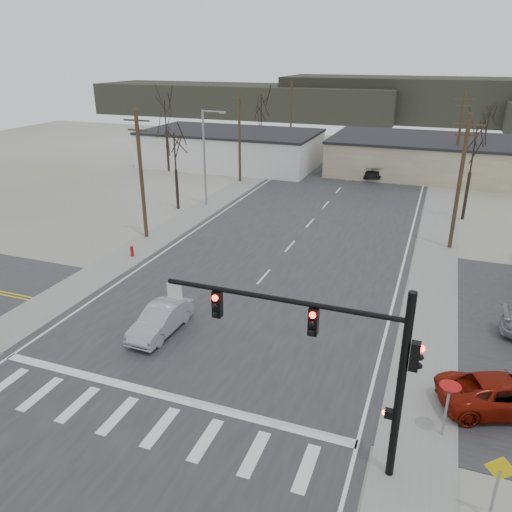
# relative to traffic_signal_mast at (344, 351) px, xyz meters

# --- Properties ---
(ground) EXTENTS (140.00, 140.00, 0.00)m
(ground) POSITION_rel_traffic_signal_mast_xyz_m (-7.89, 6.20, -4.67)
(ground) COLOR #BBBCB7
(ground) RESTS_ON ground
(main_road) EXTENTS (18.00, 110.00, 0.05)m
(main_road) POSITION_rel_traffic_signal_mast_xyz_m (-7.89, 21.20, -4.65)
(main_road) COLOR #28282A
(main_road) RESTS_ON ground
(cross_road) EXTENTS (90.00, 10.00, 0.04)m
(cross_road) POSITION_rel_traffic_signal_mast_xyz_m (-7.89, 6.20, -4.65)
(cross_road) COLOR #28282A
(cross_road) RESTS_ON ground
(sidewalk_left) EXTENTS (3.00, 90.00, 0.06)m
(sidewalk_left) POSITION_rel_traffic_signal_mast_xyz_m (-18.49, 26.20, -4.64)
(sidewalk_left) COLOR gray
(sidewalk_left) RESTS_ON ground
(sidewalk_right) EXTENTS (3.00, 90.00, 0.06)m
(sidewalk_right) POSITION_rel_traffic_signal_mast_xyz_m (2.71, 26.20, -4.64)
(sidewalk_right) COLOR gray
(sidewalk_right) RESTS_ON ground
(traffic_signal_mast) EXTENTS (8.95, 0.43, 7.20)m
(traffic_signal_mast) POSITION_rel_traffic_signal_mast_xyz_m (0.00, 0.00, 0.00)
(traffic_signal_mast) COLOR black
(traffic_signal_mast) RESTS_ON ground
(fire_hydrant) EXTENTS (0.24, 0.24, 0.87)m
(fire_hydrant) POSITION_rel_traffic_signal_mast_xyz_m (-18.09, 14.20, -4.22)
(fire_hydrant) COLOR #A50C0C
(fire_hydrant) RESTS_ON ground
(yield_sign) EXTENTS (0.80, 0.80, 2.35)m
(yield_sign) POSITION_rel_traffic_signal_mast_xyz_m (3.61, 2.70, -2.61)
(yield_sign) COLOR gray
(yield_sign) RESTS_ON ground
(diamond_sign) EXTENTS (0.92, 0.10, 2.61)m
(diamond_sign) POSITION_rel_traffic_signal_mast_xyz_m (5.11, -0.80, -3.07)
(diamond_sign) COLOR gray
(diamond_sign) RESTS_ON ground
(building_left_far) EXTENTS (22.30, 12.30, 4.50)m
(building_left_far) POSITION_rel_traffic_signal_mast_xyz_m (-23.89, 46.20, -2.42)
(building_left_far) COLOR silver
(building_left_far) RESTS_ON ground
(building_right_far) EXTENTS (26.30, 14.30, 4.30)m
(building_right_far) POSITION_rel_traffic_signal_mast_xyz_m (2.11, 50.20, -2.52)
(building_right_far) COLOR #C4B795
(building_right_far) RESTS_ON ground
(upole_left_b) EXTENTS (2.20, 0.30, 10.00)m
(upole_left_b) POSITION_rel_traffic_signal_mast_xyz_m (-19.39, 18.20, 0.55)
(upole_left_b) COLOR #473821
(upole_left_b) RESTS_ON ground
(upole_left_c) EXTENTS (2.20, 0.30, 10.00)m
(upole_left_c) POSITION_rel_traffic_signal_mast_xyz_m (-19.39, 38.20, 0.55)
(upole_left_c) COLOR #473821
(upole_left_c) RESTS_ON ground
(upole_left_d) EXTENTS (2.20, 0.30, 10.00)m
(upole_left_d) POSITION_rel_traffic_signal_mast_xyz_m (-19.39, 58.20, 0.55)
(upole_left_d) COLOR #473821
(upole_left_d) RESTS_ON ground
(upole_right_a) EXTENTS (2.20, 0.30, 10.00)m
(upole_right_a) POSITION_rel_traffic_signal_mast_xyz_m (3.61, 24.20, 0.55)
(upole_right_a) COLOR #473821
(upole_right_a) RESTS_ON ground
(upole_right_b) EXTENTS (2.20, 0.30, 10.00)m
(upole_right_b) POSITION_rel_traffic_signal_mast_xyz_m (3.61, 46.20, 0.55)
(upole_right_b) COLOR #473821
(upole_right_b) RESTS_ON ground
(streetlight_main) EXTENTS (2.40, 0.25, 9.00)m
(streetlight_main) POSITION_rel_traffic_signal_mast_xyz_m (-18.69, 28.20, 0.41)
(streetlight_main) COLOR gray
(streetlight_main) RESTS_ON ground
(tree_left_near) EXTENTS (3.30, 3.30, 7.35)m
(tree_left_near) POSITION_rel_traffic_signal_mast_xyz_m (-20.89, 26.20, 0.55)
(tree_left_near) COLOR black
(tree_left_near) RESTS_ON ground
(tree_right_mid) EXTENTS (3.74, 3.74, 8.33)m
(tree_right_mid) POSITION_rel_traffic_signal_mast_xyz_m (4.61, 32.20, 1.26)
(tree_right_mid) COLOR black
(tree_right_mid) RESTS_ON ground
(tree_left_far) EXTENTS (3.96, 3.96, 8.82)m
(tree_left_far) POSITION_rel_traffic_signal_mast_xyz_m (-21.89, 52.20, 1.61)
(tree_left_far) COLOR black
(tree_left_far) RESTS_ON ground
(tree_right_far) EXTENTS (3.52, 3.52, 7.84)m
(tree_right_far) POSITION_rel_traffic_signal_mast_xyz_m (7.11, 58.20, 0.91)
(tree_right_far) COLOR black
(tree_right_far) RESTS_ON ground
(tree_left_mid) EXTENTS (3.96, 3.96, 8.82)m
(tree_left_mid) POSITION_rel_traffic_signal_mast_xyz_m (-29.89, 40.20, 1.61)
(tree_left_mid) COLOR black
(tree_left_mid) RESTS_ON ground
(hill_left) EXTENTS (70.00, 18.00, 7.00)m
(hill_left) POSITION_rel_traffic_signal_mast_xyz_m (-42.89, 98.20, -1.17)
(hill_left) COLOR #333026
(hill_left) RESTS_ON ground
(hill_center) EXTENTS (80.00, 18.00, 9.00)m
(hill_center) POSITION_rel_traffic_signal_mast_xyz_m (7.11, 102.20, -0.17)
(hill_center) COLOR #333026
(hill_center) RESTS_ON ground
(sedan_crossing) EXTENTS (1.69, 4.55, 1.48)m
(sedan_crossing) POSITION_rel_traffic_signal_mast_xyz_m (-10.61, 5.61, -3.89)
(sedan_crossing) COLOR #95989F
(sedan_crossing) RESTS_ON main_road
(car_far_a) EXTENTS (4.24, 6.35, 1.71)m
(car_far_a) POSITION_rel_traffic_signal_mast_xyz_m (-5.72, 45.65, -3.77)
(car_far_a) COLOR black
(car_far_a) RESTS_ON main_road
(car_far_b) EXTENTS (2.33, 3.85, 1.22)m
(car_far_b) POSITION_rel_traffic_signal_mast_xyz_m (-8.12, 56.93, -4.02)
(car_far_b) COLOR black
(car_far_b) RESTS_ON main_road
(car_parked_red) EXTENTS (5.86, 4.17, 1.48)m
(car_parked_red) POSITION_rel_traffic_signal_mast_xyz_m (5.89, 5.20, -3.90)
(car_parked_red) COLOR maroon
(car_parked_red) RESTS_ON parking_lot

